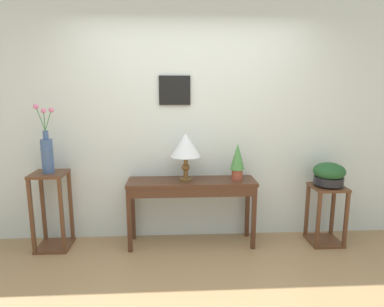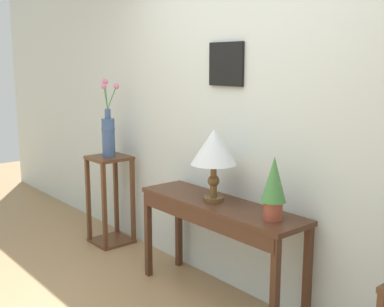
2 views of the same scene
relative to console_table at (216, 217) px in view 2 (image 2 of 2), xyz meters
The scene contains 6 objects.
back_wall_with_art 0.82m from the console_table, 89.33° to the left, with size 9.00×0.13×2.80m.
console_table is the anchor object (origin of this frame).
table_lamp 0.48m from the console_table, 158.53° to the left, with size 0.33×0.33×0.52m.
potted_plant_on_console 0.60m from the console_table, ahead, with size 0.16×0.16×0.41m.
pedestal_stand_left 1.52m from the console_table, behind, with size 0.35×0.35×0.85m.
flower_vase_tall_left 1.57m from the console_table, behind, with size 0.19×0.16×0.72m.
Camera 2 is at (2.42, -1.03, 1.71)m, focal length 45.36 mm.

